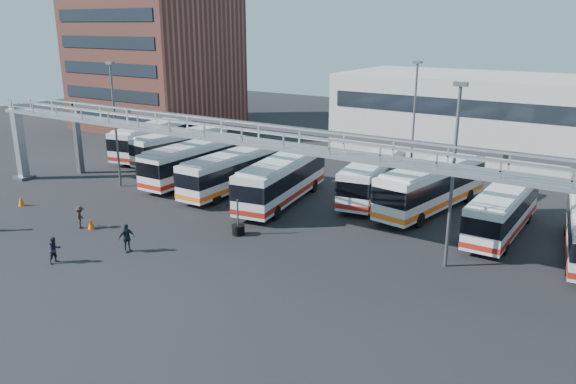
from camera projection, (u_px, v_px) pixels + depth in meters
The scene contains 21 objects.
ground at pixel (200, 261), 32.21m from camera, with size 140.00×140.00×0.00m, color black.
gantry at pixel (259, 149), 35.32m from camera, with size 51.40×5.15×7.10m.
apartment_building at pixel (155, 65), 71.79m from camera, with size 18.00×15.00×16.00m, color brown.
warehouse at pixel (550, 120), 55.17m from camera, with size 42.00×14.00×8.00m, color #9E9E99.
light_pole_left at pixel (115, 118), 45.37m from camera, with size 0.70×0.35×10.21m.
light_pole_mid at pixel (454, 167), 29.86m from camera, with size 0.70×0.35×10.21m.
light_pole_back at pixel (414, 117), 46.07m from camera, with size 0.70×0.35×10.21m.
bus_0 at pixel (153, 138), 57.15m from camera, with size 4.70×11.44×3.39m.
bus_1 at pixel (181, 146), 54.40m from camera, with size 3.64×10.50×3.12m.
bus_2 at pixel (196, 160), 47.89m from camera, with size 2.75×11.22×3.40m.
bus_3 at pixel (232, 170), 44.96m from camera, with size 2.58×10.64×3.22m.
bus_4 at pixel (282, 178), 42.13m from camera, with size 4.48×11.66×3.46m.
bus_5 at pixel (373, 176), 43.24m from camera, with size 4.10×10.95×3.25m.
bus_6 at pixel (432, 185), 40.32m from camera, with size 4.50×11.83×3.51m.
bus_7 at pixel (503, 209), 35.76m from camera, with size 2.43×10.20×3.09m.
pedestrian_b at pixel (55, 250), 31.73m from camera, with size 0.76×0.59×1.55m, color #26202C.
pedestrian_c at pixel (80, 217), 37.14m from camera, with size 0.99×0.57×1.53m, color #2F221F.
pedestrian_d at pixel (126, 238), 33.26m from camera, with size 1.02×0.43×1.75m, color #18262B.
cone_left at pixel (21, 201), 41.85m from camera, with size 0.48×0.48×0.77m, color #E1580C.
cone_right at pixel (91, 223), 37.15m from camera, with size 0.46×0.46×0.73m, color #E1580C.
tire_stack at pixel (238, 229), 36.09m from camera, with size 0.83×0.83×2.38m.
Camera 1 is at (20.52, -22.07, 13.05)m, focal length 35.00 mm.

